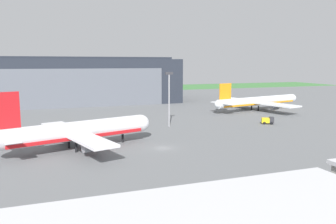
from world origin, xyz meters
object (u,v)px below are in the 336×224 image
airliner_near_left (78,132)px  pushback_tractor (268,120)px  airliner_far_left (258,101)px  apron_light_mast (169,94)px  maintenance_hangar (82,81)px

airliner_near_left → pushback_tractor: airliner_near_left is taller
airliner_far_left → apron_light_mast: size_ratio=2.73×
airliner_near_left → apron_light_mast: 35.35m
airliner_far_left → pushback_tractor: size_ratio=10.65×
airliner_near_left → maintenance_hangar: bearing=83.9°
maintenance_hangar → pushback_tractor: 97.84m
airliner_near_left → airliner_far_left: airliner_near_left is taller
airliner_far_left → maintenance_hangar: bearing=140.3°
airliner_far_left → pushback_tractor: 32.60m
maintenance_hangar → pushback_tractor: maintenance_hangar is taller
pushback_tractor → airliner_near_left: bearing=-168.2°
maintenance_hangar → airliner_near_left: maintenance_hangar is taller
pushback_tractor → apron_light_mast: bearing=168.0°
airliner_near_left → pushback_tractor: size_ratio=8.40×
airliner_near_left → apron_light_mast: (28.99, 19.36, 5.91)m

